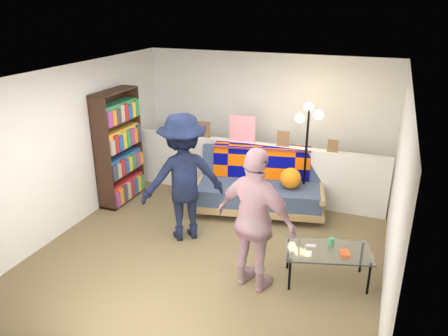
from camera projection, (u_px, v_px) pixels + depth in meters
name	position (u px, v px, depth m)	size (l,w,h in m)	color
ground	(214.00, 247.00, 6.13)	(5.00, 5.00, 0.00)	brown
room_shell	(226.00, 124.00, 5.94)	(4.60, 5.05, 2.45)	silver
half_wall_ledge	(253.00, 170.00, 7.52)	(4.45, 0.15, 1.00)	silver
ledge_decor	(241.00, 131.00, 7.33)	(2.97, 0.02, 0.45)	brown
futon_sofa	(261.00, 187.00, 7.08)	(2.22, 1.36, 0.89)	#A4824F
bookshelf	(119.00, 151.00, 7.30)	(0.32, 0.95, 1.90)	black
coffee_table	(328.00, 252.00, 5.27)	(1.13, 0.82, 0.53)	black
floor_lamp	(307.00, 137.00, 6.75)	(0.41, 0.35, 1.78)	black
person_left	(183.00, 178.00, 6.10)	(1.19, 0.68, 1.84)	black
person_right	(256.00, 221.00, 5.00)	(1.03, 0.43, 1.76)	pink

